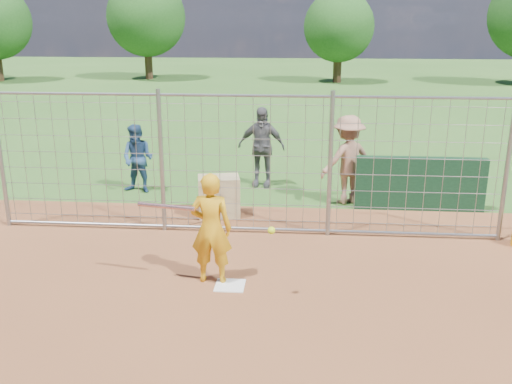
# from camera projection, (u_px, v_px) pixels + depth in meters

# --- Properties ---
(ground) EXTENTS (100.00, 100.00, 0.00)m
(ground) POSITION_uv_depth(u_px,v_px,m) (232.00, 280.00, 8.55)
(ground) COLOR #2D591E
(ground) RESTS_ON ground
(home_plate) EXTENTS (0.43, 0.43, 0.02)m
(home_plate) POSITION_uv_depth(u_px,v_px,m) (230.00, 286.00, 8.35)
(home_plate) COLOR silver
(home_plate) RESTS_ON ground
(dugout_wall) EXTENTS (2.60, 0.20, 1.10)m
(dugout_wall) POSITION_uv_depth(u_px,v_px,m) (420.00, 184.00, 11.55)
(dugout_wall) COLOR #11381E
(dugout_wall) RESTS_ON ground
(batter) EXTENTS (0.62, 0.42, 1.67)m
(batter) POSITION_uv_depth(u_px,v_px,m) (211.00, 229.00, 8.27)
(batter) COLOR orange
(batter) RESTS_ON ground
(bystander_a) EXTENTS (0.85, 0.72, 1.54)m
(bystander_a) POSITION_uv_depth(u_px,v_px,m) (138.00, 159.00, 12.70)
(bystander_a) COLOR navy
(bystander_a) RESTS_ON ground
(bystander_b) EXTENTS (1.14, 0.59, 1.86)m
(bystander_b) POSITION_uv_depth(u_px,v_px,m) (261.00, 147.00, 13.12)
(bystander_b) COLOR #4F4F53
(bystander_b) RESTS_ON ground
(bystander_c) EXTENTS (1.39, 1.20, 1.87)m
(bystander_c) POSITION_uv_depth(u_px,v_px,m) (348.00, 160.00, 11.89)
(bystander_c) COLOR #9B6D55
(bystander_c) RESTS_ON ground
(equipment_bin) EXTENTS (0.89, 0.70, 0.80)m
(equipment_bin) POSITION_uv_depth(u_px,v_px,m) (219.00, 196.00, 11.24)
(equipment_bin) COLOR tan
(equipment_bin) RESTS_ON ground
(equipment_in_play) EXTENTS (1.98, 0.46, 0.28)m
(equipment_in_play) POSITION_uv_depth(u_px,v_px,m) (191.00, 212.00, 7.91)
(equipment_in_play) COLOR silver
(equipment_in_play) RESTS_ON ground
(backstop_fence) EXTENTS (9.08, 0.08, 2.60)m
(backstop_fence) POSITION_uv_depth(u_px,v_px,m) (245.00, 166.00, 10.09)
(backstop_fence) COLOR gray
(backstop_fence) RESTS_ON ground
(tree_line) EXTENTS (44.66, 6.72, 6.48)m
(tree_line) POSITION_uv_depth(u_px,v_px,m) (341.00, 19.00, 34.03)
(tree_line) COLOR #3F2B19
(tree_line) RESTS_ON ground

